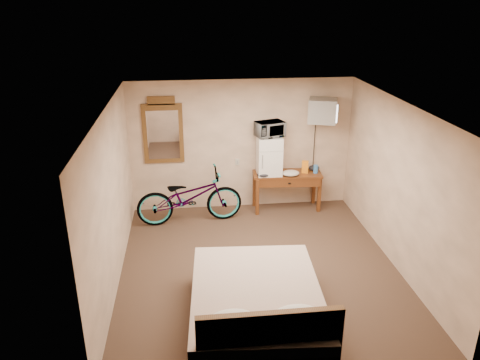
{
  "coord_description": "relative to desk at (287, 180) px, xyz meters",
  "views": [
    {
      "loc": [
        -1.0,
        -6.13,
        3.94
      ],
      "look_at": [
        -0.22,
        0.67,
        1.2
      ],
      "focal_mm": 35.0,
      "sensor_mm": 36.0,
      "label": 1
    }
  ],
  "objects": [
    {
      "name": "room",
      "position": [
        -0.85,
        -2.0,
        0.62
      ],
      "size": [
        4.6,
        4.64,
        2.5
      ],
      "color": "#3D281E",
      "rests_on": "ground"
    },
    {
      "name": "desk",
      "position": [
        0.0,
        0.0,
        0.0
      ],
      "size": [
        1.33,
        0.6,
        0.75
      ],
      "color": "brown",
      "rests_on": "floor"
    },
    {
      "name": "mini_fridge",
      "position": [
        -0.35,
        0.04,
        0.49
      ],
      "size": [
        0.45,
        0.45,
        0.73
      ],
      "color": "white",
      "rests_on": "desk"
    },
    {
      "name": "microwave",
      "position": [
        -0.35,
        0.04,
        1.0
      ],
      "size": [
        0.58,
        0.48,
        0.28
      ],
      "primitive_type": "imported",
      "rotation": [
        0.0,
        0.0,
        0.31
      ],
      "color": "white",
      "rests_on": "mini_fridge"
    },
    {
      "name": "snack_bag",
      "position": [
        0.34,
        0.0,
        0.24
      ],
      "size": [
        0.14,
        0.1,
        0.24
      ],
      "primitive_type": "cube",
      "rotation": [
        0.0,
        0.0,
        -0.32
      ],
      "color": "orange",
      "rests_on": "desk"
    },
    {
      "name": "blue_cup",
      "position": [
        0.54,
        -0.03,
        0.2
      ],
      "size": [
        0.09,
        0.09,
        0.16
      ],
      "primitive_type": "cylinder",
      "color": "#3A7CC7",
      "rests_on": "desk"
    },
    {
      "name": "cloth_cream",
      "position": [
        0.03,
        -0.11,
        0.18
      ],
      "size": [
        0.33,
        0.25,
        0.1
      ],
      "primitive_type": "ellipsoid",
      "color": "beige",
      "rests_on": "desk"
    },
    {
      "name": "cloth_dark_a",
      "position": [
        -0.49,
        -0.12,
        0.17
      ],
      "size": [
        0.23,
        0.18,
        0.09
      ],
      "primitive_type": "ellipsoid",
      "color": "black",
      "rests_on": "desk"
    },
    {
      "name": "cloth_dark_b",
      "position": [
        0.55,
        0.12,
        0.17
      ],
      "size": [
        0.21,
        0.17,
        0.1
      ],
      "primitive_type": "ellipsoid",
      "color": "black",
      "rests_on": "desk"
    },
    {
      "name": "crt_television",
      "position": [
        0.61,
        0.02,
        1.32
      ],
      "size": [
        0.6,
        0.65,
        0.44
      ],
      "color": "black",
      "rests_on": "room"
    },
    {
      "name": "wall_mirror",
      "position": [
        -2.3,
        0.27,
        0.96
      ],
      "size": [
        0.74,
        0.04,
        1.25
      ],
      "color": "brown",
      "rests_on": "room"
    },
    {
      "name": "bicycle",
      "position": [
        -1.87,
        -0.32,
        -0.12
      ],
      "size": [
        1.97,
        0.85,
        1.01
      ],
      "primitive_type": "imported",
      "rotation": [
        0.0,
        0.0,
        1.67
      ],
      "color": "black",
      "rests_on": "floor"
    },
    {
      "name": "bed",
      "position": [
        -1.09,
        -3.37,
        -0.33
      ],
      "size": [
        1.73,
        2.22,
        0.9
      ],
      "color": "brown",
      "rests_on": "floor"
    }
  ]
}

